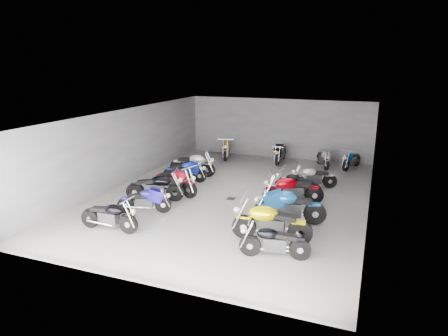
{
  "coord_description": "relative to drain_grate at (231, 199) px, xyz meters",
  "views": [
    {
      "loc": [
        5.02,
        -14.21,
        5.13
      ],
      "look_at": [
        -0.56,
        0.21,
        1.0
      ],
      "focal_mm": 32.0,
      "sensor_mm": 36.0,
      "label": 1
    }
  ],
  "objects": [
    {
      "name": "motorcycle_left_b",
      "position": [
        -2.29,
        -2.47,
        0.45
      ],
      "size": [
        1.78,
        0.86,
        0.83
      ],
      "rotation": [
        0.0,
        0.0,
        -1.17
      ],
      "color": "black",
      "rests_on": "ground"
    },
    {
      "name": "drain_grate",
      "position": [
        0.0,
        0.0,
        0.0
      ],
      "size": [
        0.32,
        0.32,
        0.01
      ],
      "primitive_type": "cube",
      "color": "black",
      "rests_on": "ground"
    },
    {
      "name": "motorcycle_left_c",
      "position": [
        -2.59,
        -1.23,
        0.53
      ],
      "size": [
        2.16,
        0.81,
        0.98
      ],
      "rotation": [
        0.0,
        0.0,
        -1.26
      ],
      "color": "black",
      "rests_on": "ground"
    },
    {
      "name": "motorcycle_right_a",
      "position": [
        2.72,
        -4.07,
        0.46
      ],
      "size": [
        1.92,
        0.53,
        0.85
      ],
      "rotation": [
        0.0,
        0.0,
        1.76
      ],
      "color": "black",
      "rests_on": "ground"
    },
    {
      "name": "motorcycle_right_c",
      "position": [
        2.58,
        -1.61,
        0.57
      ],
      "size": [
        2.32,
        0.87,
        1.05
      ],
      "rotation": [
        0.0,
        0.0,
        1.88
      ],
      "color": "black",
      "rests_on": "ground"
    },
    {
      "name": "wall_right",
      "position": [
        5.0,
        0.5,
        1.59
      ],
      "size": [
        0.1,
        14.0,
        3.2
      ],
      "primitive_type": "cube",
      "color": "gray",
      "rests_on": "ground"
    },
    {
      "name": "motorcycle_back_d",
      "position": [
        0.42,
        6.35,
        0.51
      ],
      "size": [
        0.44,
        2.17,
        0.95
      ],
      "rotation": [
        0.0,
        0.0,
        3.18
      ],
      "color": "black",
      "rests_on": "ground"
    },
    {
      "name": "motorcycle_left_d",
      "position": [
        -2.25,
        -0.3,
        0.54
      ],
      "size": [
        2.2,
        0.78,
        0.99
      ],
      "rotation": [
        0.0,
        0.0,
        -1.86
      ],
      "color": "black",
      "rests_on": "ground"
    },
    {
      "name": "wall_left",
      "position": [
        -5.0,
        0.5,
        1.59
      ],
      "size": [
        0.1,
        14.0,
        3.2
      ],
      "primitive_type": "cube",
      "color": "gray",
      "rests_on": "ground"
    },
    {
      "name": "motorcycle_left_e",
      "position": [
        -2.66,
        1.43,
        0.46
      ],
      "size": [
        1.95,
        0.52,
        0.86
      ],
      "rotation": [
        0.0,
        0.0,
        -1.4
      ],
      "color": "black",
      "rests_on": "ground"
    },
    {
      "name": "wall_back",
      "position": [
        0.0,
        7.5,
        1.59
      ],
      "size": [
        10.0,
        0.1,
        3.2
      ],
      "primitive_type": "cube",
      "color": "gray",
      "rests_on": "ground"
    },
    {
      "name": "motorcycle_right_d",
      "position": [
        2.32,
        0.23,
        0.54
      ],
      "size": [
        2.15,
        1.04,
        1.0
      ],
      "rotation": [
        0.0,
        0.0,
        1.98
      ],
      "color": "black",
      "rests_on": "ground"
    },
    {
      "name": "motorcycle_right_e",
      "position": [
        2.3,
        1.26,
        0.46
      ],
      "size": [
        1.95,
        0.55,
        0.86
      ],
      "rotation": [
        0.0,
        0.0,
        1.37
      ],
      "color": "black",
      "rests_on": "ground"
    },
    {
      "name": "motorcycle_right_b",
      "position": [
        2.37,
        -3.1,
        0.57
      ],
      "size": [
        2.38,
        0.54,
        1.05
      ],
      "rotation": [
        0.0,
        0.0,
        1.68
      ],
      "color": "black",
      "rests_on": "ground"
    },
    {
      "name": "motorcycle_back_e",
      "position": [
        2.65,
        6.14,
        0.44
      ],
      "size": [
        0.85,
        1.75,
        0.81
      ],
      "rotation": [
        0.0,
        0.0,
        3.55
      ],
      "color": "black",
      "rests_on": "ground"
    },
    {
      "name": "motorcycle_left_f",
      "position": [
        -2.77,
        2.42,
        0.53
      ],
      "size": [
        2.24,
        0.45,
        0.98
      ],
      "rotation": [
        0.0,
        0.0,
        -1.54
      ],
      "color": "black",
      "rests_on": "ground"
    },
    {
      "name": "ground",
      "position": [
        0.0,
        0.5,
        -0.01
      ],
      "size": [
        14.0,
        14.0,
        0.0
      ],
      "primitive_type": "plane",
      "color": "#A09D98",
      "rests_on": "ground"
    },
    {
      "name": "ceiling",
      "position": [
        0.0,
        0.5,
        3.21
      ],
      "size": [
        10.0,
        14.0,
        0.04
      ],
      "primitive_type": "cube",
      "color": "black",
      "rests_on": "wall_back"
    },
    {
      "name": "motorcycle_back_b",
      "position": [
        -2.55,
        6.2,
        0.52
      ],
      "size": [
        0.76,
        2.16,
        0.97
      ],
      "rotation": [
        0.0,
        0.0,
        3.43
      ],
      "color": "black",
      "rests_on": "ground"
    },
    {
      "name": "motorcycle_right_f",
      "position": [
        2.73,
        2.49,
        0.47
      ],
      "size": [
        1.85,
        0.91,
        0.86
      ],
      "rotation": [
        0.0,
        0.0,
        1.98
      ],
      "color": "black",
      "rests_on": "ground"
    },
    {
      "name": "motorcycle_back_f",
      "position": [
        3.99,
        6.33,
        0.45
      ],
      "size": [
        0.73,
        1.84,
        0.84
      ],
      "rotation": [
        0.0,
        0.0,
        2.81
      ],
      "color": "black",
      "rests_on": "ground"
    },
    {
      "name": "motorcycle_left_a",
      "position": [
        -2.5,
        -4.18,
        0.48
      ],
      "size": [
        2.02,
        0.4,
        0.89
      ],
      "rotation": [
        0.0,
        0.0,
        -1.55
      ],
      "color": "black",
      "rests_on": "ground"
    }
  ]
}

